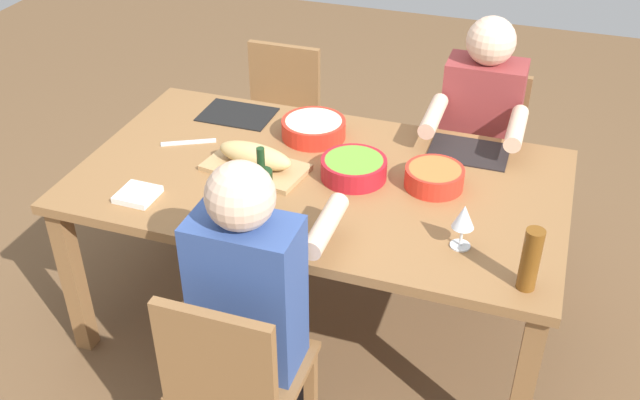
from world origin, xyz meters
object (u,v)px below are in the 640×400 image
(diner_near_left, at_px, (478,129))
(wine_bottle, at_px, (263,193))
(wine_glass, at_px, (464,218))
(napkin_stack, at_px, (138,195))
(serving_bowl_salad, at_px, (354,167))
(chair_near_right, at_px, (278,119))
(bread_loaf, at_px, (255,155))
(beer_bottle, at_px, (530,260))
(cutting_board, at_px, (256,167))
(dining_table, at_px, (320,192))
(serving_bowl_pasta, at_px, (314,128))
(serving_bowl_fruit, at_px, (434,176))
(chair_near_left, at_px, (479,151))
(diner_far_center, at_px, (253,292))
(chair_far_center, at_px, (234,379))

(diner_near_left, height_order, wine_bottle, diner_near_left)
(wine_glass, bearing_deg, napkin_stack, 4.16)
(diner_near_left, height_order, serving_bowl_salad, diner_near_left)
(chair_near_right, bearing_deg, bread_loaf, 106.38)
(bread_loaf, height_order, beer_bottle, beer_bottle)
(beer_bottle, relative_size, wine_glass, 1.33)
(bread_loaf, distance_m, wine_glass, 0.89)
(serving_bowl_salad, bearing_deg, cutting_board, 10.26)
(wine_bottle, bearing_deg, dining_table, -106.26)
(wine_glass, bearing_deg, serving_bowl_pasta, -38.00)
(dining_table, xyz_separation_m, serving_bowl_fruit, (-0.43, -0.07, 0.12))
(cutting_board, relative_size, wine_bottle, 1.38)
(chair_near_left, bearing_deg, diner_far_center, 71.23)
(serving_bowl_pasta, distance_m, cutting_board, 0.35)
(serving_bowl_fruit, bearing_deg, diner_near_left, -98.11)
(serving_bowl_salad, relative_size, bread_loaf, 0.80)
(chair_far_center, xyz_separation_m, bread_loaf, (0.26, -0.82, 0.32))
(diner_far_center, distance_m, serving_bowl_fruit, 0.86)
(chair_near_left, relative_size, beer_bottle, 3.86)
(chair_far_center, relative_size, beer_bottle, 3.86)
(serving_bowl_pasta, bearing_deg, cutting_board, 68.36)
(serving_bowl_salad, distance_m, napkin_stack, 0.82)
(chair_near_left, distance_m, serving_bowl_pasta, 0.91)
(chair_far_center, xyz_separation_m, chair_near_right, (0.52, -1.71, 0.00))
(diner_near_left, bearing_deg, cutting_board, 42.24)
(wine_bottle, bearing_deg, chair_far_center, 100.70)
(chair_near_left, height_order, beer_bottle, beer_bottle)
(chair_far_center, height_order, serving_bowl_pasta, chair_far_center)
(napkin_stack, bearing_deg, chair_near_right, -93.65)
(dining_table, xyz_separation_m, beer_bottle, (-0.83, 0.42, 0.18))
(diner_near_left, xyz_separation_m, serving_bowl_fruit, (0.09, 0.60, 0.09))
(cutting_board, xyz_separation_m, bread_loaf, (0.00, 0.00, 0.06))
(chair_far_center, relative_size, wine_glass, 5.12)
(dining_table, relative_size, serving_bowl_salad, 7.36)
(bread_loaf, xyz_separation_m, beer_bottle, (-1.08, 0.38, 0.04))
(serving_bowl_salad, bearing_deg, serving_bowl_pasta, -45.41)
(chair_far_center, distance_m, diner_far_center, 0.28)
(diner_near_left, height_order, serving_bowl_fruit, diner_near_left)
(serving_bowl_salad, bearing_deg, diner_far_center, 79.93)
(diner_far_center, distance_m, serving_bowl_salad, 0.72)
(serving_bowl_salad, xyz_separation_m, napkin_stack, (0.72, 0.39, -0.03))
(chair_near_left, relative_size, napkin_stack, 6.07)
(chair_near_right, xyz_separation_m, wine_bottle, (-0.42, 1.19, 0.37))
(chair_near_left, relative_size, diner_far_center, 0.71)
(diner_near_left, xyz_separation_m, serving_bowl_pasta, (0.65, 0.38, 0.09))
(serving_bowl_pasta, distance_m, beer_bottle, 1.19)
(serving_bowl_fruit, bearing_deg, cutting_board, 8.64)
(serving_bowl_pasta, bearing_deg, dining_table, 113.61)
(cutting_board, distance_m, wine_bottle, 0.36)
(diner_near_left, height_order, serving_bowl_pasta, diner_near_left)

